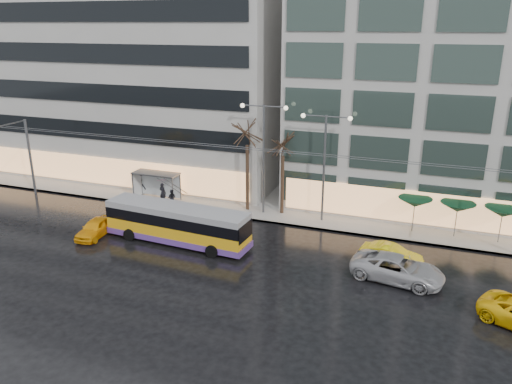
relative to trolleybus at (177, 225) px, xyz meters
The scene contains 21 objects.
ground 3.99m from the trolleybus, 58.73° to the right, with size 140.00×140.00×0.00m, color black.
sidewalk 11.57m from the trolleybus, 69.93° to the left, with size 80.00×10.00×0.15m, color gray.
kerb 7.17m from the trolleybus, 56.00° to the left, with size 80.00×0.10×0.15m, color slate.
building_left 23.29m from the trolleybus, 131.66° to the left, with size 34.00×14.00×22.00m, color #A4A19C.
building_right 28.55m from the trolleybus, 37.03° to the left, with size 32.00×14.00×25.00m, color #A4A19C.
trolleybus is the anchor object (origin of this frame).
catenary 6.27m from the trolleybus, 58.13° to the left, with size 42.24×5.12×7.00m.
bus_shelter 9.89m from the trolleybus, 130.70° to the left, with size 4.20×1.60×2.51m.
street_lamp_near 9.72m from the trolleybus, 62.57° to the left, with size 3.96×0.36×9.03m.
street_lamp_far 12.51m from the trolleybus, 40.35° to the left, with size 3.96×0.36×8.53m.
tree_a 9.97m from the trolleybus, 72.60° to the left, with size 3.20×3.20×8.40m.
tree_b 10.90m from the trolleybus, 55.76° to the left, with size 3.20×3.20×7.70m.
parasol_a 17.78m from the trolleybus, 26.06° to the left, with size 2.50×2.50×2.65m.
parasol_b 20.51m from the trolleybus, 22.37° to the left, with size 2.50×2.50×2.65m.
parasol_c 23.31m from the trolleybus, 19.56° to the left, with size 2.50×2.50×2.65m.
taxi_a 6.48m from the trolleybus, behind, with size 1.58×3.93×1.34m, color #F8A60D.
taxi_b 15.08m from the trolleybus, ahead, with size 1.41×4.04×1.33m, color #CEBD0A.
sedan_silver 15.55m from the trolleybus, ahead, with size 2.62×5.68×1.58m, color #AAA9AD.
pedestrian_a 8.52m from the trolleybus, 127.28° to the left, with size 1.09×1.10×2.19m.
pedestrian_b 7.36m from the trolleybus, 122.47° to the left, with size 0.83×0.69×1.53m.
pedestrian_c 11.54m from the trolleybus, 134.76° to the left, with size 1.22×1.13×2.11m.
Camera 1 is at (14.89, -26.13, 15.28)m, focal length 35.00 mm.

